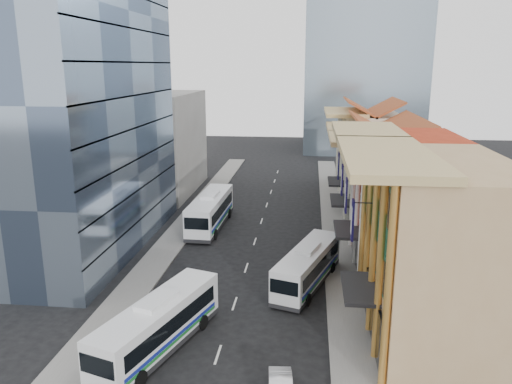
# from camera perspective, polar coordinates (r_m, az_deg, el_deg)

# --- Properties ---
(ground) EXTENTS (200.00, 200.00, 0.00)m
(ground) POSITION_cam_1_polar(r_m,az_deg,el_deg) (32.38, -4.72, -18.97)
(ground) COLOR black
(ground) RESTS_ON ground
(sidewalk_right) EXTENTS (3.00, 90.00, 0.15)m
(sidewalk_right) POSITION_cam_1_polar(r_m,az_deg,el_deg) (51.74, 9.32, -5.86)
(sidewalk_right) COLOR slate
(sidewalk_right) RESTS_ON ground
(sidewalk_left) EXTENTS (3.00, 90.00, 0.15)m
(sidewalk_left) POSITION_cam_1_polar(r_m,az_deg,el_deg) (53.50, -9.25, -5.17)
(sidewalk_left) COLOR slate
(sidewalk_left) RESTS_ON ground
(shophouse_tan) EXTENTS (8.00, 14.00, 12.00)m
(shophouse_tan) POSITION_cam_1_polar(r_m,az_deg,el_deg) (34.72, 20.26, -6.38)
(shophouse_tan) COLOR tan
(shophouse_tan) RESTS_ON ground
(shophouse_red) EXTENTS (8.00, 10.00, 12.00)m
(shophouse_red) POSITION_cam_1_polar(r_m,az_deg,el_deg) (45.89, 16.79, -1.14)
(shophouse_red) COLOR #AE2E13
(shophouse_red) RESTS_ON ground
(shophouse_cream_near) EXTENTS (8.00, 9.00, 10.00)m
(shophouse_cream_near) POSITION_cam_1_polar(r_m,az_deg,el_deg) (55.21, 15.00, 0.46)
(shophouse_cream_near) COLOR beige
(shophouse_cream_near) RESTS_ON ground
(shophouse_cream_mid) EXTENTS (8.00, 9.00, 10.00)m
(shophouse_cream_mid) POSITION_cam_1_polar(r_m,az_deg,el_deg) (63.90, 13.84, 2.38)
(shophouse_cream_mid) COLOR beige
(shophouse_cream_mid) RESTS_ON ground
(shophouse_cream_far) EXTENTS (8.00, 12.00, 11.00)m
(shophouse_cream_far) POSITION_cam_1_polar(r_m,az_deg,el_deg) (74.06, 12.85, 4.43)
(shophouse_cream_far) COLOR beige
(shophouse_cream_far) RESTS_ON ground
(office_tower) EXTENTS (12.00, 26.00, 30.00)m
(office_tower) POSITION_cam_1_polar(r_m,az_deg,el_deg) (50.84, -20.29, 10.35)
(office_tower) COLOR #44536C
(office_tower) RESTS_ON ground
(office_block_far) EXTENTS (10.00, 18.00, 14.00)m
(office_block_far) POSITION_cam_1_polar(r_m,az_deg,el_deg) (72.61, -11.04, 5.53)
(office_block_far) COLOR gray
(office_block_far) RESTS_ON ground
(bus_left_near) EXTENTS (5.98, 11.55, 3.62)m
(bus_left_near) POSITION_cam_1_polar(r_m,az_deg,el_deg) (33.31, -11.11, -14.56)
(bus_left_near) COLOR white
(bus_left_near) RESTS_ON ground
(bus_left_far) EXTENTS (3.28, 12.44, 3.96)m
(bus_left_far) POSITION_cam_1_polar(r_m,az_deg,el_deg) (56.12, -5.23, -2.07)
(bus_left_far) COLOR white
(bus_left_far) RESTS_ON ground
(bus_right) EXTENTS (5.76, 11.02, 3.45)m
(bus_right) POSITION_cam_1_polar(r_m,az_deg,el_deg) (41.71, 5.92, -8.35)
(bus_right) COLOR silver
(bus_right) RESTS_ON ground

